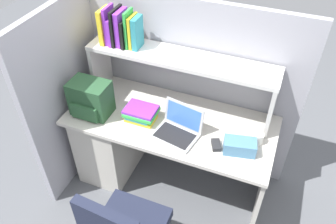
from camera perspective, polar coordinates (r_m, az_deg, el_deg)
name	(u,v)px	position (r m, az deg, el deg)	size (l,w,h in m)	color
ground_plane	(170,179)	(3.15, 0.34, -11.14)	(8.00, 8.00, 0.00)	#595B60
desk	(128,136)	(2.96, -6.66, -4.07)	(1.60, 0.70, 0.73)	beige
cubicle_partition_rear	(187,87)	(2.86, 3.20, 4.14)	(1.84, 0.05, 1.55)	#9E9EA8
cubicle_partition_left	(72,94)	(2.90, -15.82, 2.98)	(0.05, 1.06, 1.55)	#9E9EA8
overhead_hutch	(180,68)	(2.55, 2.10, 7.40)	(1.44, 0.28, 0.45)	beige
reference_books_on_shelf	(120,29)	(2.61, -8.01, 13.65)	(0.30, 0.18, 0.28)	yellow
laptop	(178,128)	(2.47, 1.76, -2.75)	(0.35, 0.30, 0.22)	#B7BABF
backpack	(90,99)	(2.66, -12.86, 2.16)	(0.30, 0.23, 0.28)	#264C2D
computer_mouse	(216,145)	(2.43, 8.05, -5.48)	(0.06, 0.10, 0.03)	#262628
paper_cup	(258,138)	(2.50, 14.85, -4.28)	(0.08, 0.08, 0.08)	white
tissue_box	(240,146)	(2.40, 11.91, -5.64)	(0.22, 0.12, 0.10)	teal
desk_book_stack	(141,114)	(2.59, -4.59, -0.28)	(0.24, 0.19, 0.10)	yellow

